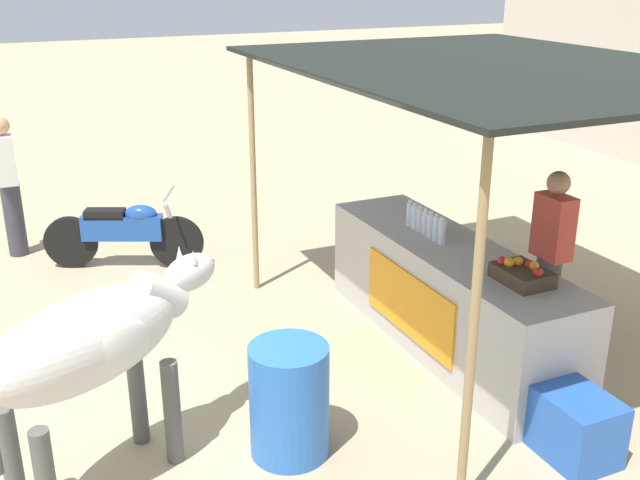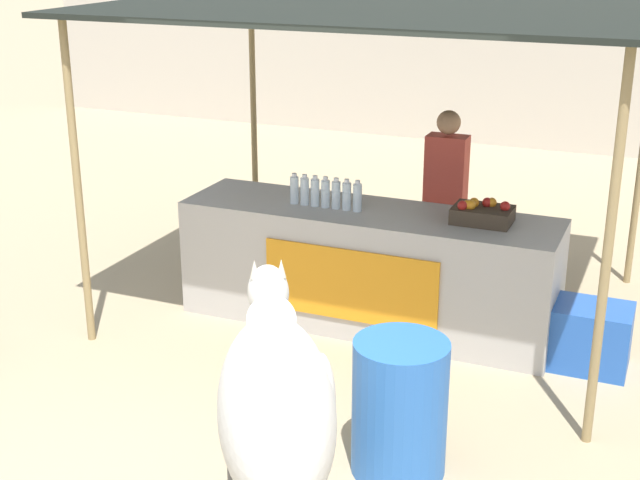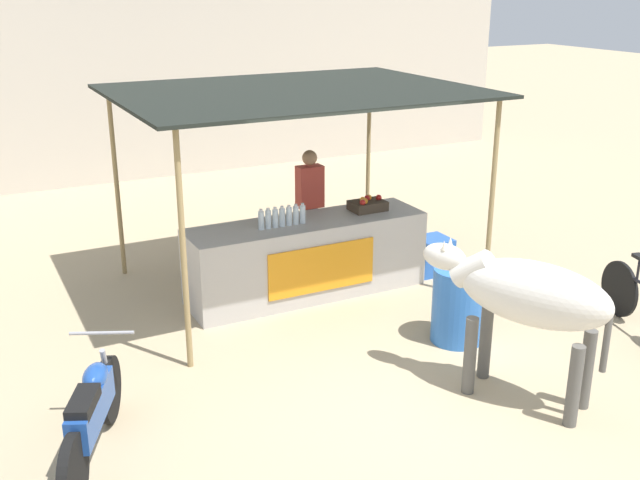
# 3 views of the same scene
# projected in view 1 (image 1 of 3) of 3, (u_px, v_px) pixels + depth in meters

# --- Properties ---
(ground_plane) EXTENTS (60.00, 60.00, 0.00)m
(ground_plane) POSITION_uv_depth(u_px,v_px,m) (213.00, 398.00, 6.00)
(ground_plane) COLOR tan
(stall_counter) EXTENTS (3.00, 0.82, 0.96)m
(stall_counter) POSITION_uv_depth(u_px,v_px,m) (448.00, 296.00, 6.68)
(stall_counter) COLOR #B2ADA8
(stall_counter) RESTS_ON ground
(stall_awning) EXTENTS (4.20, 3.20, 2.51)m
(stall_awning) POSITION_uv_depth(u_px,v_px,m) (493.00, 75.00, 6.12)
(stall_awning) COLOR black
(stall_awning) RESTS_ON ground
(water_bottle_row) EXTENTS (0.61, 0.07, 0.25)m
(water_bottle_row) POSITION_uv_depth(u_px,v_px,m) (425.00, 222.00, 6.75)
(water_bottle_row) COLOR silver
(water_bottle_row) RESTS_ON stall_counter
(fruit_crate) EXTENTS (0.44, 0.32, 0.18)m
(fruit_crate) POSITION_uv_depth(u_px,v_px,m) (522.00, 273.00, 5.75)
(fruit_crate) COLOR #3F3326
(fruit_crate) RESTS_ON stall_counter
(vendor_behind_counter) EXTENTS (0.34, 0.22, 1.65)m
(vendor_behind_counter) POSITION_uv_depth(u_px,v_px,m) (550.00, 260.00, 6.49)
(vendor_behind_counter) COLOR #383842
(vendor_behind_counter) RESTS_ON ground
(cooler_box) EXTENTS (0.60, 0.44, 0.48)m
(cooler_box) POSITION_uv_depth(u_px,v_px,m) (574.00, 425.00, 5.24)
(cooler_box) COLOR blue
(cooler_box) RESTS_ON ground
(water_barrel) EXTENTS (0.56, 0.56, 0.84)m
(water_barrel) POSITION_uv_depth(u_px,v_px,m) (289.00, 400.00, 5.21)
(water_barrel) COLOR blue
(water_barrel) RESTS_ON ground
(cow) EXTENTS (1.18, 1.78, 1.44)m
(cow) POSITION_uv_depth(u_px,v_px,m) (95.00, 345.00, 4.69)
(cow) COLOR silver
(cow) RESTS_ON ground
(motorcycle_parked) EXTENTS (0.89, 1.67, 0.90)m
(motorcycle_parked) POSITION_uv_depth(u_px,v_px,m) (125.00, 232.00, 8.42)
(motorcycle_parked) COLOR black
(motorcycle_parked) RESTS_ON ground
(passerby_on_street) EXTENTS (0.34, 0.22, 1.65)m
(passerby_on_street) POSITION_uv_depth(u_px,v_px,m) (9.00, 186.00, 8.64)
(passerby_on_street) COLOR #383842
(passerby_on_street) RESTS_ON ground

